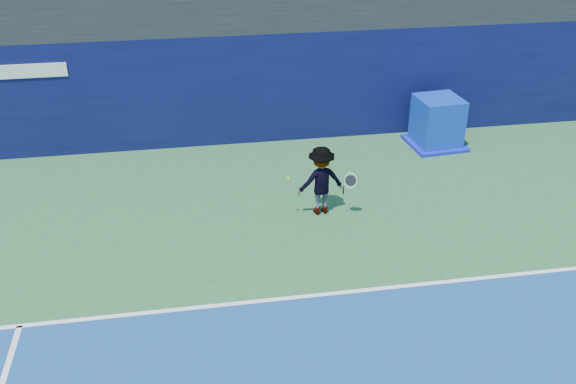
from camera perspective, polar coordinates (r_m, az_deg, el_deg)
name	(u,v)px	position (r m, az deg, el deg)	size (l,w,h in m)	color
baseline	(305,296)	(11.89, 1.55, -9.25)	(24.00, 0.10, 0.01)	white
back_wall_assembly	(254,85)	(17.78, -3.00, 9.50)	(36.00, 1.03, 3.00)	#0B0E3C
equipment_cart	(437,124)	(17.92, 13.10, 5.92)	(1.53, 1.53, 1.36)	#0C2DAB
tennis_player	(321,181)	(14.07, 2.95, 1.02)	(1.29, 0.75, 1.59)	silver
tennis_ball	(288,178)	(13.74, 0.03, 1.22)	(0.06, 0.06, 0.06)	#F1F41B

